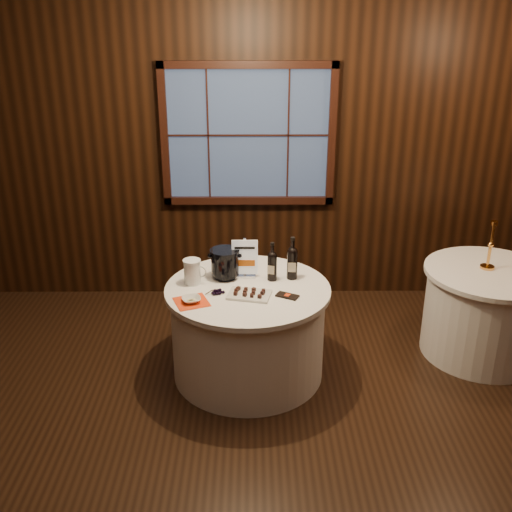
{
  "coord_description": "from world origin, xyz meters",
  "views": [
    {
      "loc": [
        0.04,
        -3.15,
        2.77
      ],
      "look_at": [
        0.06,
        0.9,
        1.07
      ],
      "focal_mm": 42.0,
      "sensor_mm": 36.0,
      "label": 1
    }
  ],
  "objects_px": {
    "main_table": "(248,331)",
    "grape_bunch": "(218,292)",
    "chocolate_plate": "(249,294)",
    "cracker_bowl": "(191,300)",
    "side_table": "(485,312)",
    "port_bottle_right": "(292,261)",
    "ice_bucket": "(225,263)",
    "brass_candlestick": "(490,252)",
    "port_bottle_left": "(272,264)",
    "chocolate_box": "(287,296)",
    "sign_stand": "(245,264)",
    "glass_pitcher": "(192,272)"
  },
  "relations": [
    {
      "from": "chocolate_plate",
      "to": "brass_candlestick",
      "type": "height_order",
      "value": "brass_candlestick"
    },
    {
      "from": "ice_bucket",
      "to": "brass_candlestick",
      "type": "distance_m",
      "value": 2.16
    },
    {
      "from": "main_table",
      "to": "ice_bucket",
      "type": "height_order",
      "value": "ice_bucket"
    },
    {
      "from": "glass_pitcher",
      "to": "grape_bunch",
      "type": "bearing_deg",
      "value": -36.22
    },
    {
      "from": "port_bottle_right",
      "to": "grape_bunch",
      "type": "xyz_separation_m",
      "value": [
        -0.57,
        -0.29,
        -0.13
      ]
    },
    {
      "from": "port_bottle_left",
      "to": "port_bottle_right",
      "type": "bearing_deg",
      "value": 26.53
    },
    {
      "from": "main_table",
      "to": "chocolate_plate",
      "type": "relative_size",
      "value": 3.65
    },
    {
      "from": "side_table",
      "to": "chocolate_box",
      "type": "height_order",
      "value": "chocolate_box"
    },
    {
      "from": "sign_stand",
      "to": "brass_candlestick",
      "type": "relative_size",
      "value": 0.8
    },
    {
      "from": "chocolate_plate",
      "to": "chocolate_box",
      "type": "height_order",
      "value": "chocolate_plate"
    },
    {
      "from": "main_table",
      "to": "chocolate_plate",
      "type": "distance_m",
      "value": 0.43
    },
    {
      "from": "chocolate_plate",
      "to": "glass_pitcher",
      "type": "distance_m",
      "value": 0.5
    },
    {
      "from": "sign_stand",
      "to": "chocolate_plate",
      "type": "bearing_deg",
      "value": -83.79
    },
    {
      "from": "brass_candlestick",
      "to": "side_table",
      "type": "bearing_deg",
      "value": -63.03
    },
    {
      "from": "main_table",
      "to": "port_bottle_right",
      "type": "relative_size",
      "value": 3.68
    },
    {
      "from": "grape_bunch",
      "to": "chocolate_box",
      "type": "bearing_deg",
      "value": -4.5
    },
    {
      "from": "main_table",
      "to": "grape_bunch",
      "type": "relative_size",
      "value": 8.02
    },
    {
      "from": "side_table",
      "to": "sign_stand",
      "type": "relative_size",
      "value": 3.29
    },
    {
      "from": "ice_bucket",
      "to": "port_bottle_left",
      "type": "bearing_deg",
      "value": -6.59
    },
    {
      "from": "side_table",
      "to": "chocolate_plate",
      "type": "distance_m",
      "value": 2.08
    },
    {
      "from": "ice_bucket",
      "to": "grape_bunch",
      "type": "xyz_separation_m",
      "value": [
        -0.04,
        -0.3,
        -0.11
      ]
    },
    {
      "from": "side_table",
      "to": "port_bottle_right",
      "type": "height_order",
      "value": "port_bottle_right"
    },
    {
      "from": "grape_bunch",
      "to": "brass_candlestick",
      "type": "xyz_separation_m",
      "value": [
        2.2,
        0.47,
        0.13
      ]
    },
    {
      "from": "side_table",
      "to": "glass_pitcher",
      "type": "bearing_deg",
      "value": -174.65
    },
    {
      "from": "port_bottle_left",
      "to": "chocolate_box",
      "type": "relative_size",
      "value": 1.91
    },
    {
      "from": "side_table",
      "to": "brass_candlestick",
      "type": "distance_m",
      "value": 0.53
    },
    {
      "from": "chocolate_plate",
      "to": "cracker_bowl",
      "type": "xyz_separation_m",
      "value": [
        -0.42,
        -0.1,
        0.0
      ]
    },
    {
      "from": "chocolate_plate",
      "to": "brass_candlestick",
      "type": "distance_m",
      "value": 2.03
    },
    {
      "from": "port_bottle_left",
      "to": "chocolate_plate",
      "type": "height_order",
      "value": "port_bottle_left"
    },
    {
      "from": "cracker_bowl",
      "to": "port_bottle_right",
      "type": "bearing_deg",
      "value": 28.45
    },
    {
      "from": "port_bottle_right",
      "to": "cracker_bowl",
      "type": "bearing_deg",
      "value": -145.93
    },
    {
      "from": "chocolate_plate",
      "to": "glass_pitcher",
      "type": "bearing_deg",
      "value": 153.15
    },
    {
      "from": "main_table",
      "to": "chocolate_box",
      "type": "height_order",
      "value": "chocolate_box"
    },
    {
      "from": "side_table",
      "to": "cracker_bowl",
      "type": "height_order",
      "value": "cracker_bowl"
    },
    {
      "from": "brass_candlestick",
      "to": "chocolate_plate",
      "type": "bearing_deg",
      "value": -165.74
    },
    {
      "from": "chocolate_plate",
      "to": "cracker_bowl",
      "type": "distance_m",
      "value": 0.43
    },
    {
      "from": "side_table",
      "to": "ice_bucket",
      "type": "distance_m",
      "value": 2.24
    },
    {
      "from": "brass_candlestick",
      "to": "sign_stand",
      "type": "bearing_deg",
      "value": -175.46
    },
    {
      "from": "brass_candlestick",
      "to": "chocolate_box",
      "type": "bearing_deg",
      "value": -163.03
    },
    {
      "from": "chocolate_box",
      "to": "ice_bucket",
      "type": "bearing_deg",
      "value": 171.95
    },
    {
      "from": "grape_bunch",
      "to": "glass_pitcher",
      "type": "distance_m",
      "value": 0.29
    },
    {
      "from": "chocolate_plate",
      "to": "grape_bunch",
      "type": "xyz_separation_m",
      "value": [
        -0.24,
        0.03,
        0.0
      ]
    },
    {
      "from": "side_table",
      "to": "cracker_bowl",
      "type": "distance_m",
      "value": 2.5
    },
    {
      "from": "chocolate_box",
      "to": "cracker_bowl",
      "type": "bearing_deg",
      "value": -145.54
    },
    {
      "from": "port_bottle_right",
      "to": "chocolate_box",
      "type": "relative_size",
      "value": 2.11
    },
    {
      "from": "glass_pitcher",
      "to": "ice_bucket",
      "type": "bearing_deg",
      "value": 30.44
    },
    {
      "from": "port_bottle_left",
      "to": "ice_bucket",
      "type": "height_order",
      "value": "port_bottle_left"
    },
    {
      "from": "main_table",
      "to": "cracker_bowl",
      "type": "xyz_separation_m",
      "value": [
        -0.41,
        -0.25,
        0.4
      ]
    },
    {
      "from": "main_table",
      "to": "port_bottle_left",
      "type": "bearing_deg",
      "value": 35.16
    },
    {
      "from": "side_table",
      "to": "port_bottle_left",
      "type": "relative_size",
      "value": 3.43
    }
  ]
}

